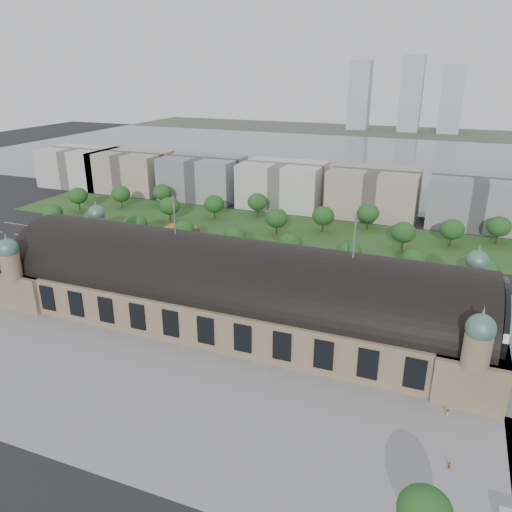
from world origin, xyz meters
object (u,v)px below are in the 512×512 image
at_px(traffic_car_0, 36,235).
at_px(pedestrian_0, 447,413).
at_px(parked_car_6, 166,272).
at_px(pedestrian_1, 449,466).
at_px(parked_car_5, 214,283).
at_px(bus_west, 282,279).
at_px(traffic_car_6, 502,312).
at_px(bus_east, 368,291).
at_px(petrol_station, 186,230).
at_px(parked_car_0, 125,263).
at_px(parked_car_2, 119,267).
at_px(traffic_car_2, 160,262).
at_px(traffic_car_4, 253,269).
at_px(parked_car_1, 98,259).
at_px(parked_car_3, 148,267).
at_px(parked_car_4, 186,278).
at_px(bus_mid, 292,279).
at_px(traffic_car_5, 406,290).

height_order(traffic_car_0, pedestrian_0, pedestrian_0).
xyz_separation_m(traffic_car_0, parked_car_6, (79.05, -15.36, 0.12)).
bearing_deg(pedestrian_1, parked_car_5, 106.02).
height_order(traffic_car_0, bus_west, bus_west).
xyz_separation_m(traffic_car_6, bus_east, (-42.33, -2.82, 1.23)).
distance_m(petrol_station, parked_car_0, 40.71).
relative_size(parked_car_5, bus_west, 0.47).
bearing_deg(parked_car_5, parked_car_2, -115.32).
relative_size(traffic_car_2, bus_west, 0.40).
bearing_deg(traffic_car_0, petrol_station, 107.15).
relative_size(traffic_car_4, traffic_car_6, 0.88).
bearing_deg(bus_east, parked_car_1, 95.04).
height_order(parked_car_1, parked_car_5, parked_car_5).
bearing_deg(parked_car_6, parked_car_3, -119.63).
bearing_deg(parked_car_4, traffic_car_4, 98.89).
xyz_separation_m(parked_car_0, parked_car_4, (30.03, -4.00, 0.08)).
relative_size(traffic_car_4, bus_mid, 0.33).
height_order(traffic_car_0, parked_car_3, traffic_car_0).
relative_size(parked_car_4, pedestrian_0, 2.70).
distance_m(parked_car_3, parked_car_4, 19.55).
xyz_separation_m(petrol_station, bus_east, (89.21, -33.28, -1.06)).
relative_size(traffic_car_2, parked_car_3, 1.19).
distance_m(traffic_car_6, parked_car_2, 137.44).
bearing_deg(bus_west, pedestrian_1, -145.52).
bearing_deg(traffic_car_6, parked_car_1, -90.30).
relative_size(parked_car_1, bus_west, 0.47).
bearing_deg(traffic_car_6, traffic_car_4, -96.59).
distance_m(traffic_car_5, parked_car_1, 120.74).
xyz_separation_m(traffic_car_2, bus_east, (82.27, 0.38, 1.25)).
distance_m(parked_car_4, bus_west, 35.32).
bearing_deg(traffic_car_4, bus_east, 78.58).
distance_m(traffic_car_0, traffic_car_4, 108.56).
relative_size(parked_car_2, parked_car_4, 1.13).
xyz_separation_m(traffic_car_0, bus_west, (122.74, -7.45, 0.92)).
height_order(bus_east, pedestrian_1, bus_east).
distance_m(parked_car_1, parked_car_3, 23.99).
distance_m(traffic_car_4, traffic_car_5, 57.13).
relative_size(traffic_car_0, bus_west, 0.35).
distance_m(parked_car_4, pedestrian_0, 103.08).
xyz_separation_m(petrol_station, parked_car_6, (14.67, -41.85, -2.15)).
xyz_separation_m(traffic_car_2, parked_car_3, (-1.48, -6.62, 0.02)).
xyz_separation_m(traffic_car_0, bus_east, (153.59, -6.80, 1.22)).
bearing_deg(parked_car_2, traffic_car_2, 91.86).
xyz_separation_m(parked_car_1, parked_car_5, (54.44, -4.00, 0.00)).
bearing_deg(parked_car_6, bus_west, 80.24).
xyz_separation_m(traffic_car_6, parked_car_0, (-136.97, -9.82, 0.08)).
distance_m(parked_car_5, bus_east, 54.44).
distance_m(traffic_car_4, parked_car_3, 41.08).
xyz_separation_m(parked_car_4, bus_west, (33.77, 10.34, 0.78)).
height_order(bus_mid, bus_east, bus_east).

